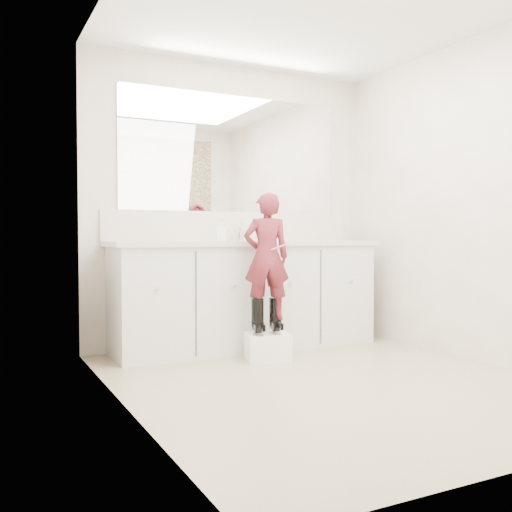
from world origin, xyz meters
TOP-DOWN VIEW (x-y plane):
  - floor at (0.00, 0.00)m, footprint 3.00×3.00m
  - ceiling at (0.00, 0.00)m, footprint 3.00×3.00m
  - wall_back at (0.00, 1.50)m, footprint 2.60×0.00m
  - wall_left at (-1.30, 0.00)m, footprint 0.00×3.00m
  - wall_right at (1.30, 0.00)m, footprint 0.00×3.00m
  - vanity_cabinet at (0.00, 1.23)m, footprint 2.20×0.55m
  - countertop at (0.00, 1.21)m, footprint 2.28×0.58m
  - backsplash at (0.00, 1.49)m, footprint 2.28×0.03m
  - mirror at (0.00, 1.49)m, footprint 2.00×0.02m
  - faucet at (0.00, 1.38)m, footprint 0.08×0.08m
  - cup at (0.22, 1.24)m, footprint 0.12×0.12m
  - soap_bottle at (-0.25, 1.17)m, footprint 0.10×0.10m
  - step_stool at (-0.06, 0.73)m, footprint 0.37×0.34m
  - boot_left at (-0.14, 0.75)m, footprint 0.14×0.19m
  - boot_right at (0.01, 0.75)m, footprint 0.14×0.19m
  - toddler at (-0.06, 0.75)m, footprint 0.39×0.31m
  - toothbrush at (0.01, 0.67)m, footprint 0.13×0.05m

SIDE VIEW (x-z plane):
  - floor at x=0.00m, z-range 0.00..0.00m
  - step_stool at x=-0.06m, z-range 0.00..0.20m
  - boot_left at x=-0.14m, z-range 0.20..0.47m
  - boot_right at x=0.01m, z-range 0.20..0.47m
  - vanity_cabinet at x=0.00m, z-range 0.00..0.85m
  - toddler at x=-0.06m, z-range 0.30..1.25m
  - toothbrush at x=0.01m, z-range 0.82..0.88m
  - countertop at x=0.00m, z-range 0.85..0.89m
  - cup at x=0.22m, z-range 0.89..0.98m
  - faucet at x=0.00m, z-range 0.89..0.99m
  - soap_bottle at x=-0.25m, z-range 0.89..1.06m
  - backsplash at x=0.00m, z-range 0.89..1.14m
  - wall_back at x=0.00m, z-range -0.10..2.50m
  - wall_left at x=-1.30m, z-range -0.30..2.70m
  - wall_right at x=1.30m, z-range -0.30..2.70m
  - mirror at x=0.00m, z-range 1.14..2.14m
  - ceiling at x=0.00m, z-range 2.40..2.40m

